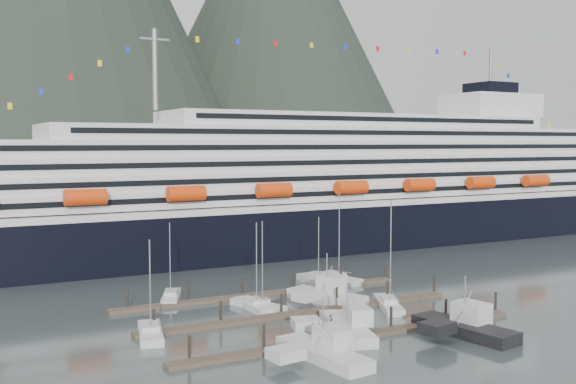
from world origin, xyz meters
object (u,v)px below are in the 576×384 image
Objects in this scene: sailboat_g at (334,279)px; cruise_ship at (326,194)px; sailboat_e at (171,297)px; trawler_a at (322,352)px; sailboat_c at (254,306)px; sailboat_a at (150,334)px; trawler_c at (346,326)px; sailboat_d at (388,305)px; trawler_d at (464,327)px; sailboat_b at (258,306)px; sailboat_f at (316,281)px; trawler_e at (326,295)px.

cruise_ship is at bearing -46.61° from sailboat_g.
cruise_ship is 17.11× the size of sailboat_e.
trawler_a is at bearing -121.52° from cruise_ship.
sailboat_a is at bearing 111.22° from sailboat_c.
sailboat_a is 0.89× the size of trawler_c.
sailboat_d reaches higher than trawler_d.
trawler_d is (17.28, -24.27, 0.59)m from sailboat_c.
sailboat_b reaches higher than sailboat_f.
sailboat_b reaches higher than trawler_d.
sailboat_d is at bearing -40.89° from trawler_c.
sailboat_d is 15.64m from trawler_d.
sailboat_c is at bearing 61.65° from trawler_e.
sailboat_e is (-48.64, -34.95, -11.64)m from cruise_ship.
sailboat_g is at bearing -57.41° from trawler_e.
cruise_ship is 16.56× the size of sailboat_a.
sailboat_f reaches higher than trawler_c.
sailboat_c is 11.34m from trawler_e.
sailboat_c is at bearing 88.24° from sailboat_d.
trawler_c is 16.69m from trawler_e.
sailboat_a is 0.94× the size of trawler_a.
sailboat_c is 0.83× the size of sailboat_g.
sailboat_g is at bearing -88.05° from sailboat_f.
sailboat_g reaches higher than sailboat_c.
sailboat_d reaches higher than sailboat_a.
sailboat_d is 1.36× the size of sailboat_f.
sailboat_a is 1.03× the size of sailboat_e.
trawler_e is (6.45, 15.39, 0.09)m from trawler_c.
sailboat_c is 22.91m from sailboat_g.
sailboat_b is at bearing 24.30° from trawler_d.
sailboat_d is 15.05m from trawler_c.
cruise_ship is 56.23m from trawler_e.
sailboat_b is 19.36m from sailboat_f.
sailboat_a reaches higher than sailboat_e.
sailboat_a is 22.38m from trawler_a.
trawler_c is at bearing -100.66° from sailboat_a.
cruise_ship is at bearing -41.69° from sailboat_c.
sailboat_f reaches higher than trawler_d.
sailboat_c is at bearing 57.18° from sailboat_b.
sailboat_b reaches higher than sailboat_a.
sailboat_c is 24.47m from trawler_a.
sailboat_f is 0.91× the size of trawler_e.
cruise_ship is 61.45m from sailboat_b.
sailboat_d reaches higher than sailboat_f.
sailboat_f is (25.42, -0.00, 0.02)m from sailboat_e.
sailboat_e is 1.03× the size of sailboat_f.
sailboat_f is at bearing -48.78° from sailboat_a.
trawler_c is at bearing -130.90° from sailboat_e.
trawler_d is at bearing 173.84° from trawler_e.
trawler_e reaches higher than trawler_a.
sailboat_b is 0.59m from sailboat_c.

